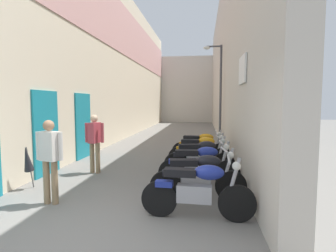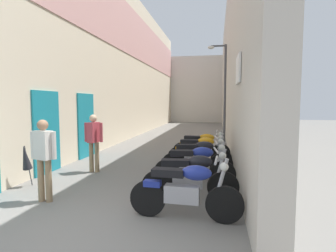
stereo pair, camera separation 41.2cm
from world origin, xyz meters
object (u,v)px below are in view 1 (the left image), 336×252
at_px(motorcycle_nearest, 198,189).
at_px(motorcycle_second, 199,176).
at_px(motorcycle_third, 199,164).
at_px(motorcycle_fifth, 200,151).
at_px(pedestrian_by_doorway, 50,155).
at_px(motorcycle_fourth, 200,156).
at_px(umbrella_leaning, 27,159).
at_px(street_lamp, 218,87).
at_px(pedestrian_mid_alley, 95,139).
at_px(motorcycle_sixth, 201,146).

height_order(motorcycle_nearest, motorcycle_second, same).
height_order(motorcycle_second, motorcycle_third, same).
distance_m(motorcycle_fifth, pedestrian_by_doorway, 4.22).
relative_size(motorcycle_fourth, umbrella_leaning, 1.90).
height_order(motorcycle_second, umbrella_leaning, motorcycle_second).
distance_m(motorcycle_second, street_lamp, 6.91).
height_order(motorcycle_nearest, umbrella_leaning, motorcycle_nearest).
height_order(motorcycle_nearest, pedestrian_mid_alley, pedestrian_mid_alley).
xyz_separation_m(motorcycle_second, motorcycle_sixth, (0.00, 3.63, 0.00)).
relative_size(motorcycle_fourth, pedestrian_by_doorway, 1.17).
height_order(umbrella_leaning, street_lamp, street_lamp).
bearing_deg(street_lamp, pedestrian_mid_alley, -126.02).
xyz_separation_m(motorcycle_fifth, street_lamp, (0.69, 3.85, 2.03)).
xyz_separation_m(motorcycle_nearest, umbrella_leaning, (-3.67, 1.02, 0.18)).
bearing_deg(motorcycle_fourth, motorcycle_sixth, 90.00).
bearing_deg(street_lamp, umbrella_leaning, -124.55).
bearing_deg(umbrella_leaning, motorcycle_fourth, 24.14).
xyz_separation_m(motorcycle_fourth, motorcycle_fifth, (0.00, 0.84, 0.00)).
bearing_deg(street_lamp, motorcycle_second, -96.02).
relative_size(motorcycle_nearest, umbrella_leaning, 1.92).
bearing_deg(pedestrian_by_doorway, motorcycle_third, 27.96).
bearing_deg(pedestrian_mid_alley, umbrella_leaning, -119.65).
xyz_separation_m(motorcycle_third, motorcycle_fifth, (0.00, 1.73, 0.00)).
bearing_deg(motorcycle_sixth, umbrella_leaning, -137.25).
relative_size(motorcycle_nearest, motorcycle_sixth, 1.00).
bearing_deg(motorcycle_second, motorcycle_third, 90.00).
bearing_deg(motorcycle_fifth, motorcycle_sixth, 90.00).
xyz_separation_m(motorcycle_second, motorcycle_third, (0.00, 0.99, 0.00)).
bearing_deg(motorcycle_second, motorcycle_fourth, 90.00).
relative_size(motorcycle_sixth, umbrella_leaning, 1.92).
distance_m(motorcycle_fourth, pedestrian_by_doorway, 3.62).
height_order(motorcycle_third, street_lamp, street_lamp).
distance_m(pedestrian_by_doorway, umbrella_leaning, 1.19).
xyz_separation_m(motorcycle_sixth, umbrella_leaning, (-3.67, -3.40, 0.18)).
height_order(motorcycle_third, pedestrian_by_doorway, pedestrian_by_doorway).
relative_size(motorcycle_second, motorcycle_sixth, 1.00).
relative_size(motorcycle_fifth, umbrella_leaning, 1.92).
height_order(motorcycle_nearest, motorcycle_fourth, same).
xyz_separation_m(motorcycle_sixth, pedestrian_mid_alley, (-2.80, -1.85, 0.42)).
relative_size(motorcycle_sixth, pedestrian_mid_alley, 1.18).
distance_m(motorcycle_second, pedestrian_by_doorway, 2.80).
bearing_deg(motorcycle_nearest, motorcycle_second, 90.01).
distance_m(motorcycle_third, pedestrian_mid_alley, 2.93).
bearing_deg(pedestrian_mid_alley, motorcycle_third, -15.66).
bearing_deg(motorcycle_fourth, street_lamp, 81.60).
height_order(motorcycle_fifth, pedestrian_mid_alley, pedestrian_mid_alley).
bearing_deg(motorcycle_fifth, motorcycle_fourth, -90.01).
xyz_separation_m(motorcycle_nearest, street_lamp, (0.69, 7.36, 2.03)).
bearing_deg(pedestrian_by_doorway, street_lamp, 64.03).
bearing_deg(motorcycle_second, street_lamp, 83.98).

